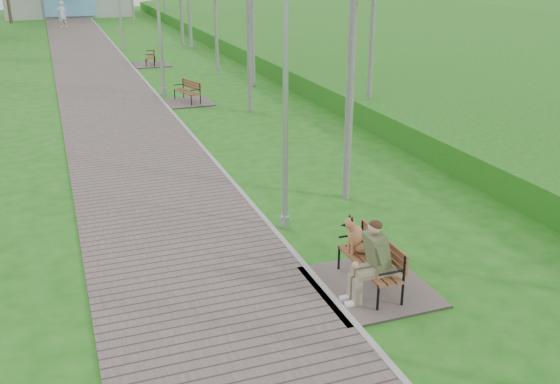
{
  "coord_description": "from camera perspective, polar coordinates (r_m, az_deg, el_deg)",
  "views": [
    {
      "loc": [
        -3.61,
        -6.51,
        4.94
      ],
      "look_at": [
        -0.13,
        3.0,
        1.07
      ],
      "focal_mm": 40.0,
      "sensor_mm": 36.0,
      "label": 1
    }
  ],
  "objects": [
    {
      "name": "kerb",
      "position": [
        28.66,
        -12.82,
        10.56
      ],
      "size": [
        0.1,
        67.0,
        0.05
      ],
      "primitive_type": "cube",
      "color": "#999993",
      "rests_on": "ground"
    },
    {
      "name": "lamp_post_second",
      "position": [
        23.47,
        -10.95,
        14.46
      ],
      "size": [
        0.2,
        0.2,
        5.21
      ],
      "color": "#A0A3A9",
      "rests_on": "ground"
    },
    {
      "name": "bench_second",
      "position": [
        22.54,
        -8.45,
        8.51
      ],
      "size": [
        1.55,
        1.72,
        0.95
      ],
      "color": "#62544F",
      "rests_on": "ground"
    },
    {
      "name": "lamp_post_near",
      "position": [
        11.32,
        0.5,
        6.23
      ],
      "size": [
        0.17,
        0.17,
        4.42
      ],
      "color": "#A0A3A9",
      "rests_on": "ground"
    },
    {
      "name": "pedestrian_near",
      "position": [
        48.12,
        -19.32,
        15.06
      ],
      "size": [
        0.81,
        0.69,
        1.87
      ],
      "primitive_type": "imported",
      "rotation": [
        0.0,
        0.0,
        3.56
      ],
      "color": "silver",
      "rests_on": "ground"
    },
    {
      "name": "ground",
      "position": [
        8.93,
        7.6,
        -12.84
      ],
      "size": [
        120.0,
        120.0,
        0.0
      ],
      "primitive_type": "plane",
      "color": "#1B6413",
      "rests_on": "ground"
    },
    {
      "name": "lamp_post_third",
      "position": [
        35.81,
        -14.51,
        16.62
      ],
      "size": [
        0.22,
        0.22,
        5.63
      ],
      "color": "#A0A3A9",
      "rests_on": "ground"
    },
    {
      "name": "bench_main",
      "position": [
        9.8,
        8.04,
        -6.71
      ],
      "size": [
        1.74,
        1.94,
        1.52
      ],
      "color": "#62544F",
      "rests_on": "ground"
    },
    {
      "name": "bench_third",
      "position": [
        30.78,
        -11.74,
        11.63
      ],
      "size": [
        1.64,
        1.82,
        1.0
      ],
      "color": "#62544F",
      "rests_on": "ground"
    },
    {
      "name": "walkway",
      "position": [
        28.5,
        -16.35,
        10.18
      ],
      "size": [
        3.5,
        67.0,
        0.04
      ],
      "primitive_type": "cube",
      "color": "#62544F",
      "rests_on": "ground"
    },
    {
      "name": "embankment",
      "position": [
        31.16,
        10.43,
        11.49
      ],
      "size": [
        14.0,
        70.0,
        1.6
      ],
      "primitive_type": "cube",
      "color": "#418D2A",
      "rests_on": "ground"
    }
  ]
}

